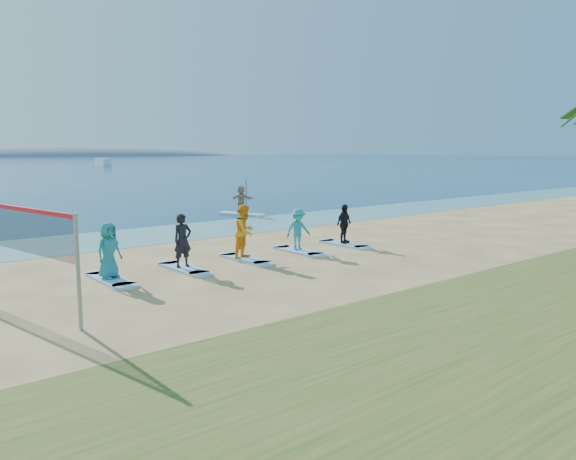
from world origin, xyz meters
TOP-DOWN VIEW (x-y plane):
  - ground at (0.00, 0.00)m, footprint 600.00×600.00m
  - shallow_water at (0.00, 10.50)m, footprint 600.00×600.00m
  - island_ridge at (95.00, 300.00)m, footprint 220.00×56.00m
  - paddleboard at (5.92, 14.30)m, footprint 1.58×3.07m
  - paddleboarder at (5.92, 14.30)m, footprint 1.01×1.56m
  - boat_offshore_b at (37.35, 115.24)m, footprint 2.30×6.69m
  - surfboard_0 at (-6.51, 3.16)m, footprint 0.70×2.20m
  - student_0 at (-6.51, 3.16)m, footprint 0.92×0.74m
  - surfboard_1 at (-4.10, 3.16)m, footprint 0.70×2.20m
  - student_1 at (-4.10, 3.16)m, footprint 0.64×0.43m
  - surfboard_2 at (-1.69, 3.16)m, footprint 0.70×2.20m
  - student_2 at (-1.69, 3.16)m, footprint 1.10×0.99m
  - surfboard_3 at (0.72, 3.16)m, footprint 0.70×2.20m
  - student_3 at (0.72, 3.16)m, footprint 1.08×0.74m
  - surfboard_4 at (3.13, 3.16)m, footprint 0.70×2.20m
  - student_4 at (3.13, 3.16)m, footprint 0.97×0.56m

SIDE VIEW (x-z plane):
  - ground at x=0.00m, z-range 0.00..0.00m
  - island_ridge at x=95.00m, z-range -9.00..9.00m
  - boat_offshore_b at x=37.35m, z-range -0.85..0.85m
  - shallow_water at x=0.00m, z-range 0.01..0.01m
  - surfboard_0 at x=-6.51m, z-range 0.00..0.09m
  - surfboard_1 at x=-4.10m, z-range 0.00..0.09m
  - surfboard_2 at x=-1.69m, z-range 0.00..0.09m
  - surfboard_3 at x=0.72m, z-range 0.00..0.09m
  - surfboard_4 at x=3.13m, z-range 0.00..0.09m
  - paddleboard at x=5.92m, z-range 0.00..0.12m
  - student_3 at x=0.72m, z-range 0.09..1.63m
  - student_4 at x=3.13m, z-range 0.09..1.65m
  - student_0 at x=-6.51m, z-range 0.09..1.72m
  - paddleboarder at x=5.92m, z-range 0.12..1.73m
  - student_1 at x=-4.10m, z-range 0.09..1.80m
  - student_2 at x=-1.69m, z-range 0.09..1.93m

